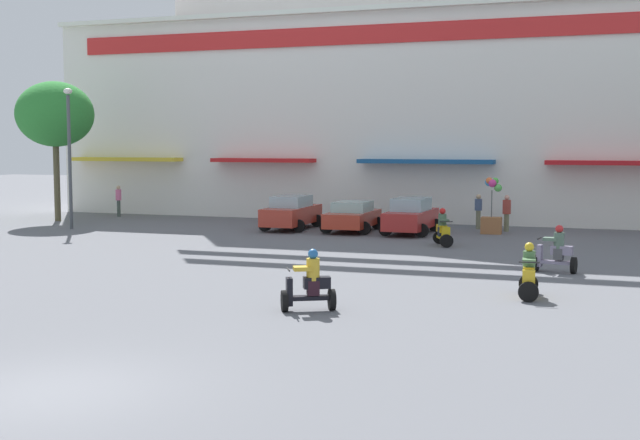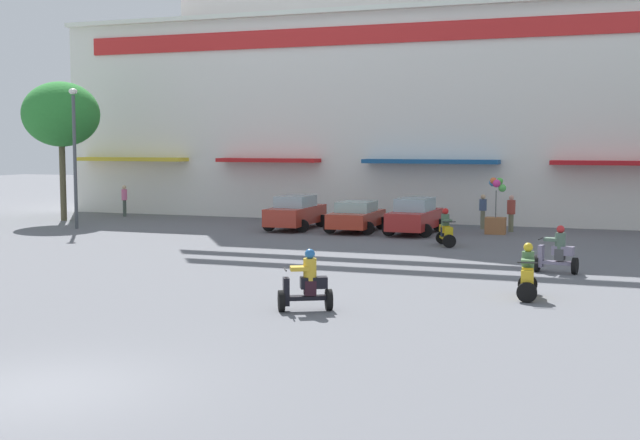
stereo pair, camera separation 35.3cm
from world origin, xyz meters
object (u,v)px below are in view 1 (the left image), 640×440
object	(u,v)px
streetlamp_near	(69,147)
scooter_rider_1	(443,230)
scooter_rider_0	(556,253)
balloon_vendor_cart	(492,212)
plaza_tree_0	(55,115)
pedestrian_2	(119,199)
parked_car_2	(411,216)
scooter_rider_4	(529,275)
pedestrian_0	(478,209)
parked_car_0	(292,212)
parked_car_1	(353,216)
scooter_rider_2	(309,285)
pedestrian_1	(507,211)

from	to	relation	value
streetlamp_near	scooter_rider_1	bearing A→B (deg)	-1.76
scooter_rider_0	scooter_rider_1	distance (m)	7.23
streetlamp_near	balloon_vendor_cart	xyz separation A→B (m)	(19.03, 4.41, -2.90)
plaza_tree_0	pedestrian_2	bearing A→B (deg)	63.07
parked_car_2	pedestrian_2	world-z (taller)	pedestrian_2
scooter_rider_4	pedestrian_0	xyz separation A→B (m)	(-3.82, 17.04, 0.34)
parked_car_0	streetlamp_near	xyz separation A→B (m)	(-9.85, -3.35, 3.07)
parked_car_1	scooter_rider_0	distance (m)	13.38
streetlamp_near	parked_car_1	bearing A→B (deg)	14.35
pedestrian_0	balloon_vendor_cart	bearing A→B (deg)	-65.42
parked_car_2	parked_car_1	bearing A→B (deg)	179.06
parked_car_0	scooter_rider_2	world-z (taller)	parked_car_0
parked_car_0	parked_car_1	bearing A→B (deg)	-1.10
parked_car_0	pedestrian_2	size ratio (longest dim) A/B	2.46
scooter_rider_1	scooter_rider_2	distance (m)	13.73
parked_car_1	scooter_rider_2	xyz separation A→B (m)	(4.23, -17.56, -0.09)
parked_car_0	scooter_rider_0	distance (m)	15.71
scooter_rider_4	balloon_vendor_cart	world-z (taller)	balloon_vendor_cart
scooter_rider_4	parked_car_2	bearing A→B (deg)	114.48
pedestrian_2	scooter_rider_0	bearing A→B (deg)	-27.62
scooter_rider_2	pedestrian_2	bearing A→B (deg)	132.06
scooter_rider_1	streetlamp_near	size ratio (longest dim) A/B	0.23
plaza_tree_0	scooter_rider_0	world-z (taller)	plaza_tree_0
pedestrian_1	balloon_vendor_cart	world-z (taller)	balloon_vendor_cart
plaza_tree_0	scooter_rider_4	xyz separation A→B (m)	(25.14, -13.93, -4.91)
pedestrian_2	scooter_rider_4	bearing A→B (deg)	-36.05
parked_car_1	pedestrian_1	size ratio (longest dim) A/B	2.36
parked_car_1	scooter_rider_4	bearing A→B (deg)	-56.99
parked_car_1	pedestrian_2	xyz separation A→B (m)	(-14.42, 3.11, 0.29)
plaza_tree_0	parked_car_0	xyz separation A→B (m)	(13.01, 0.13, -4.71)
scooter_rider_0	scooter_rider_1	size ratio (longest dim) A/B	1.01
plaza_tree_0	parked_car_0	distance (m)	13.84
parked_car_1	scooter_rider_1	xyz separation A→B (m)	(4.90, -3.84, -0.10)
plaza_tree_0	balloon_vendor_cart	world-z (taller)	plaza_tree_0
scooter_rider_2	pedestrian_0	size ratio (longest dim) A/B	0.92
parked_car_1	scooter_rider_4	size ratio (longest dim) A/B	2.72
pedestrian_1	pedestrian_2	world-z (taller)	pedestrian_2
scooter_rider_1	parked_car_1	bearing A→B (deg)	141.88
pedestrian_0	streetlamp_near	bearing A→B (deg)	-160.78
parked_car_1	scooter_rider_0	size ratio (longest dim) A/B	2.64
pedestrian_2	parked_car_1	bearing A→B (deg)	-12.19
scooter_rider_1	pedestrian_0	bearing A→B (deg)	86.81
plaza_tree_0	scooter_rider_1	size ratio (longest dim) A/B	4.84
parked_car_1	scooter_rider_2	distance (m)	18.06
parked_car_0	parked_car_1	world-z (taller)	parked_car_0
scooter_rider_2	balloon_vendor_cart	world-z (taller)	balloon_vendor_cart
pedestrian_1	streetlamp_near	bearing A→B (deg)	-163.95
scooter_rider_0	balloon_vendor_cart	world-z (taller)	balloon_vendor_cart
parked_car_1	balloon_vendor_cart	size ratio (longest dim) A/B	1.57
balloon_vendor_cart	pedestrian_2	bearing A→B (deg)	174.46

